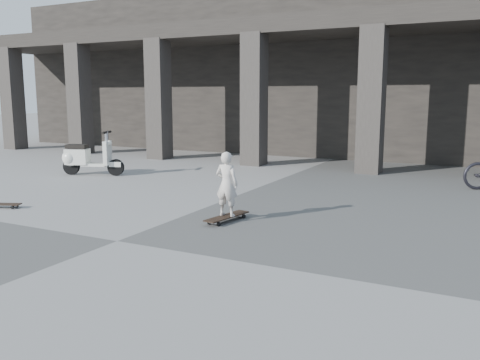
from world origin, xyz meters
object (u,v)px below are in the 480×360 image
at_px(longboard, 227,217).
at_px(skateboard_spare, 2,205).
at_px(child, 227,184).
at_px(scooter, 83,158).

xyz_separation_m(longboard, skateboard_spare, (-4.37, -1.05, -0.01)).
distance_m(skateboard_spare, child, 4.54).
xyz_separation_m(skateboard_spare, scooter, (-1.59, 3.81, 0.41)).
distance_m(longboard, scooter, 6.58).
bearing_deg(child, longboard, 178.62).
bearing_deg(skateboard_spare, child, -9.29).
height_order(skateboard_spare, child, child).
bearing_deg(longboard, scooter, 75.37).
relative_size(child, scooter, 0.67).
height_order(longboard, child, child).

